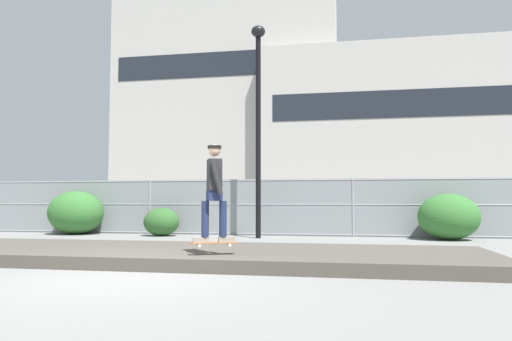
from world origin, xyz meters
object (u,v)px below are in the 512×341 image
Objects in this scene: skater at (214,187)px; parked_car_mid at (291,208)px; shrub_left at (76,213)px; shrub_right at (449,217)px; street_lamp at (258,104)px; parked_car_near at (148,208)px; shrub_center at (161,222)px; parked_car_far at (460,209)px; skateboard at (214,243)px.

skater is 10.88m from parked_car_mid.
shrub_left is 1.09× the size of shrub_right.
shrub_right is (12.01, -0.15, -0.06)m from shrub_left.
street_lamp is 1.47× the size of parked_car_near.
skater is 11.91m from parked_car_near.
parked_car_near reaches higher than shrub_right.
parked_car_near and parked_car_mid have the same top height.
parked_car_near is at bearing 161.30° from shrub_right.
street_lamp reaches higher than shrub_right.
parked_car_mid is at bearing 83.69° from street_lamp.
parked_car_mid is at bearing 89.43° from skater.
skater is 7.67m from shrub_center.
shrub_left is (-1.07, -3.55, -0.10)m from parked_car_near.
parked_car_near is 12.14m from parked_car_far.
skateboard is 0.69× the size of shrub_center.
parked_car_near and parked_car_far have the same top height.
parked_car_far reaches higher than shrub_center.
parked_car_mid is at bearing 48.06° from shrub_center.
shrub_left is at bearing -150.03° from parked_car_mid.
shrub_left is 3.19m from shrub_center.
street_lamp reaches higher than shrub_center.
shrub_right is at bearing -107.30° from parked_car_far.
parked_car_mid is 6.57m from shrub_right.
street_lamp reaches higher than parked_car_near.
shrub_right is (5.20, 6.72, -0.72)m from skater.
street_lamp is 1.50× the size of parked_car_far.
parked_car_near is 5.87m from parked_car_mid.
skater is 0.38× the size of parked_car_mid.
shrub_right is at bearing 3.37° from street_lamp.
shrub_center is (-3.64, 6.69, 0.03)m from skateboard.
parked_car_mid is 2.56× the size of shrub_right.
skater is 0.97× the size of shrub_right.
shrub_right is at bearing 52.26° from skateboard.
parked_car_mid is (0.49, 4.47, -3.30)m from street_lamp.
parked_car_far is 10.77m from shrub_center.
street_lamp is 5.64× the size of shrub_center.
parked_car_far is 2.32× the size of shrub_left.
parked_car_mid reaches higher than shrub_center.
shrub_center is at bearing 174.72° from street_lamp.
parked_car_near is at bearing 118.87° from skater.
street_lamp is 3.48× the size of shrub_left.
skateboard is 10.87m from parked_car_mid.
parked_car_far is (12.14, 0.14, 0.00)m from parked_car_near.
skateboard is at bearing -121.20° from parked_car_far.
parked_car_far is 4.03m from shrub_right.
parked_car_mid is at bearing 4.29° from parked_car_near.
parked_car_near is 1.01× the size of parked_car_mid.
skateboard is 0.43× the size of shrub_left.
parked_car_far is at bearing 72.70° from shrub_right.
shrub_right is at bearing -0.72° from shrub_left.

